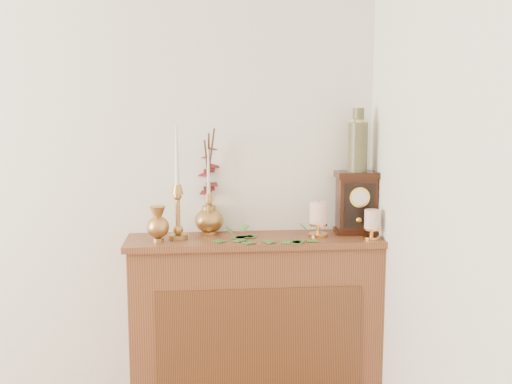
{
  "coord_description": "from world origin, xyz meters",
  "views": [
    {
      "loc": [
        1.14,
        -0.71,
        1.55
      ],
      "look_at": [
        1.4,
        2.05,
        1.16
      ],
      "focal_mm": 42.0,
      "sensor_mm": 36.0,
      "label": 1
    }
  ],
  "objects": [
    {
      "name": "bud_vase",
      "position": [
        0.94,
        2.04,
        1.01
      ],
      "size": [
        0.1,
        0.1,
        0.17
      ],
      "rotation": [
        0.0,
        0.0,
        -0.08
      ],
      "color": "#B28747",
      "rests_on": "console_shelf"
    },
    {
      "name": "candlestick_center",
      "position": [
        1.18,
        2.16,
        1.07
      ],
      "size": [
        0.07,
        0.07,
        0.42
      ],
      "rotation": [
        0.0,
        0.0,
        0.12
      ],
      "color": "#B28747",
      "rests_on": "console_shelf"
    },
    {
      "name": "ivy_garland",
      "position": [
        1.43,
        2.01,
        0.94
      ],
      "size": [
        0.46,
        0.22,
        0.09
      ],
      "rotation": [
        0.0,
        0.0,
        -0.16
      ],
      "color": "#356125",
      "rests_on": "console_shelf"
    },
    {
      "name": "pillar_candle_right",
      "position": [
        1.94,
        2.0,
        1.01
      ],
      "size": [
        0.08,
        0.08,
        0.15
      ],
      "rotation": [
        0.0,
        0.0,
        -0.02
      ],
      "color": "#D29149",
      "rests_on": "console_shelf"
    },
    {
      "name": "candlestick_left",
      "position": [
        1.03,
        2.09,
        1.1
      ],
      "size": [
        0.09,
        0.09,
        0.53
      ],
      "rotation": [
        0.0,
        0.0,
        0.26
      ],
      "color": "#B28747",
      "rests_on": "console_shelf"
    },
    {
      "name": "ginger_jar",
      "position": [
        1.18,
        2.24,
        1.16
      ],
      "size": [
        0.22,
        0.23,
        0.52
      ],
      "rotation": [
        0.0,
        0.0,
        -0.01
      ],
      "color": "#B28747",
      "rests_on": "console_shelf"
    },
    {
      "name": "ceramic_vase",
      "position": [
        1.9,
        2.15,
        1.38
      ],
      "size": [
        0.1,
        0.1,
        0.31
      ],
      "rotation": [
        0.0,
        0.0,
        -0.03
      ],
      "color": "#193227",
      "rests_on": "mantel_clock"
    },
    {
      "name": "mantel_clock",
      "position": [
        1.9,
        2.15,
        1.08
      ],
      "size": [
        0.21,
        0.15,
        0.31
      ],
      "rotation": [
        0.0,
        0.0,
        -0.03
      ],
      "color": "black",
      "rests_on": "console_shelf"
    },
    {
      "name": "console_shelf",
      "position": [
        1.4,
        2.1,
        0.44
      ],
      "size": [
        1.24,
        0.34,
        0.93
      ],
      "color": "brown",
      "rests_on": "ground"
    },
    {
      "name": "pillar_candle_left",
      "position": [
        1.7,
        2.08,
        1.03
      ],
      "size": [
        0.09,
        0.09,
        0.18
      ],
      "rotation": [
        0.0,
        0.0,
        0.05
      ],
      "color": "#D29149",
      "rests_on": "console_shelf"
    }
  ]
}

